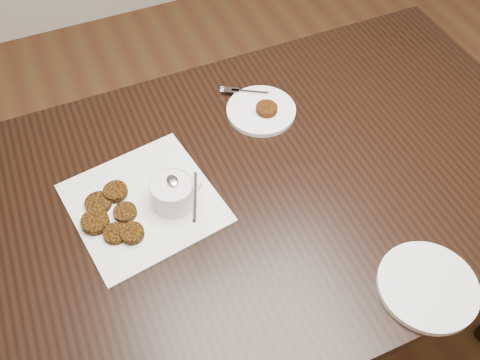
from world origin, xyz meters
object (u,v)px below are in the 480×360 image
napkin (144,203)px  plate_empty (428,286)px  sauce_ramekin (172,184)px  plate_with_patty (261,109)px  table (273,255)px

napkin → plate_empty: size_ratio=1.53×
sauce_ramekin → plate_with_patty: size_ratio=0.75×
sauce_ramekin → plate_with_patty: sauce_ramekin is taller
sauce_ramekin → plate_empty: 0.58m
plate_with_patty → plate_empty: (0.10, -0.60, -0.01)m
sauce_ramekin → plate_empty: size_ratio=0.66×
table → napkin: napkin is taller
napkin → plate_empty: 0.64m
plate_empty → napkin: bearing=137.2°
napkin → sauce_ramekin: sauce_ramekin is taller
table → plate_empty: size_ratio=6.94×
table → plate_empty: bearing=-68.9°
table → plate_with_patty: size_ratio=7.80×
table → plate_empty: 0.56m
sauce_ramekin → napkin: bearing=157.9°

